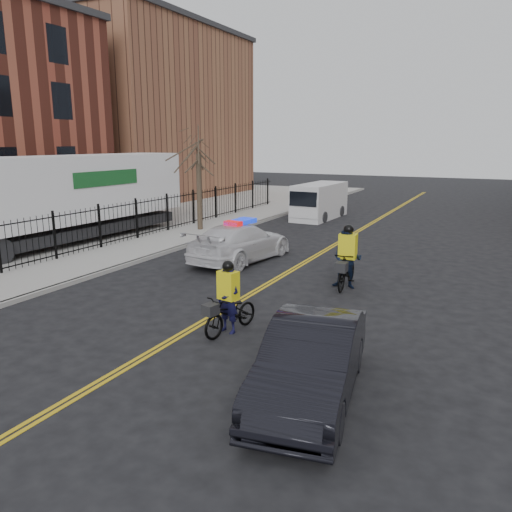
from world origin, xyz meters
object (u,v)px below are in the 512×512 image
object	(u,v)px
semi_trailer	(71,194)
cyclist_far	(347,263)
police_cruiser	(241,242)
cyclist_near	(228,308)
dark_sedan	(311,360)
cargo_van	(319,202)

from	to	relation	value
semi_trailer	cyclist_far	xyz separation A→B (m)	(14.05, -1.67, -1.50)
police_cruiser	cyclist_near	xyz separation A→B (m)	(3.41, -7.02, -0.12)
semi_trailer	cyclist_far	distance (m)	14.23
dark_sedan	cyclist_near	bearing A→B (deg)	134.82
dark_sedan	semi_trailer	xyz separation A→B (m)	(-15.55, 9.09, 1.59)
police_cruiser	cyclist_near	bearing A→B (deg)	121.96
cargo_van	semi_trailer	world-z (taller)	semi_trailer
police_cruiser	cargo_van	distance (m)	12.42
cargo_van	cyclist_far	distance (m)	15.43
cargo_van	cyclist_far	size ratio (longest dim) A/B	2.48
police_cruiser	semi_trailer	distance (m)	9.21
dark_sedan	police_cruiser	bearing A→B (deg)	115.85
police_cruiser	cyclist_far	xyz separation A→B (m)	(4.98, -1.83, 0.07)
police_cruiser	semi_trailer	xyz separation A→B (m)	(-9.08, -0.16, 1.57)
police_cruiser	cyclist_near	distance (m)	7.81
police_cruiser	dark_sedan	size ratio (longest dim) A/B	1.20
dark_sedan	cyclist_far	size ratio (longest dim) A/B	2.13
dark_sedan	cargo_van	distance (m)	22.89
cargo_van	semi_trailer	size ratio (longest dim) A/B	0.40
police_cruiser	cyclist_near	size ratio (longest dim) A/B	2.74
cargo_van	cyclist_far	xyz separation A→B (m)	(6.04, -14.20, -0.22)
cargo_van	cyclist_far	bearing A→B (deg)	-64.51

